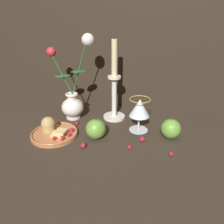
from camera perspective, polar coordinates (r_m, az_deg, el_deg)
ground_plane at (r=0.86m, az=-0.61°, el=-6.70°), size 2.40×2.40×0.00m
vase at (r=0.99m, az=-10.14°, el=4.07°), size 0.21×0.10×0.37m
plate_with_pastries at (r=0.90m, az=-15.15°, el=-4.79°), size 0.18×0.18×0.07m
wine_glass at (r=0.88m, az=7.21°, el=0.78°), size 0.08×0.08×0.14m
candlestick at (r=0.97m, az=0.59°, el=5.53°), size 0.10×0.10×0.36m
apple_beside_vase at (r=0.84m, az=-4.27°, el=-4.45°), size 0.08×0.08×0.09m
apple_near_glass at (r=0.87m, az=15.13°, el=-4.24°), size 0.08×0.08×0.09m
berry_near_plate at (r=0.79m, az=4.60°, el=-9.19°), size 0.01×0.01×0.01m
berry_front_center at (r=0.78m, az=15.20°, el=-10.52°), size 0.01×0.01×0.01m
berry_by_glass_stem at (r=0.96m, az=-9.16°, el=-2.94°), size 0.01×0.01×0.01m
berry_under_candlestick at (r=0.80m, az=-7.53°, el=-8.65°), size 0.02×0.02×0.02m
berry_far_right at (r=0.84m, az=7.92°, el=-6.92°), size 0.02×0.02×0.02m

